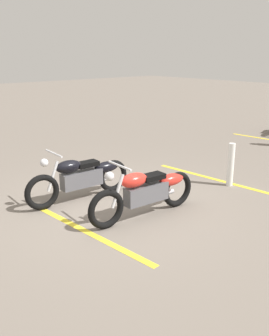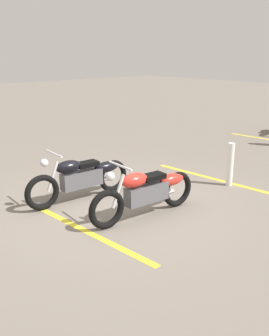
% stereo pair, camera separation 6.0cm
% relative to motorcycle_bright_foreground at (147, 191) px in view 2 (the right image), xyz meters
% --- Properties ---
extents(ground_plane, '(60.00, 60.00, 0.00)m').
position_rel_motorcycle_bright_foreground_xyz_m(ground_plane, '(-0.19, 0.70, -0.46)').
color(ground_plane, slate).
extents(motorcycle_bright_foreground, '(2.23, 0.62, 1.04)m').
position_rel_motorcycle_bright_foreground_xyz_m(motorcycle_bright_foreground, '(0.00, 0.00, 0.00)').
color(motorcycle_bright_foreground, black).
rests_on(motorcycle_bright_foreground, ground).
extents(motorcycle_dark_foreground, '(2.23, 0.62, 1.04)m').
position_rel_motorcycle_bright_foreground_xyz_m(motorcycle_dark_foreground, '(-0.39, 1.40, 0.00)').
color(motorcycle_dark_foreground, black).
rests_on(motorcycle_dark_foreground, ground).
extents(bollard_post, '(0.14, 0.14, 0.94)m').
position_rel_motorcycle_bright_foreground_xyz_m(bollard_post, '(2.44, -0.04, 0.01)').
color(bollard_post, white).
rests_on(bollard_post, ground).
extents(parking_stripe_near, '(0.33, 3.20, 0.01)m').
position_rel_motorcycle_bright_foreground_xyz_m(parking_stripe_near, '(-1.16, 0.27, -0.46)').
color(parking_stripe_near, yellow).
rests_on(parking_stripe_near, ground).
extents(parking_stripe_mid, '(0.33, 3.20, 0.01)m').
position_rel_motorcycle_bright_foreground_xyz_m(parking_stripe_mid, '(2.54, 0.40, -0.46)').
color(parking_stripe_mid, yellow).
rests_on(parking_stripe_mid, ground).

